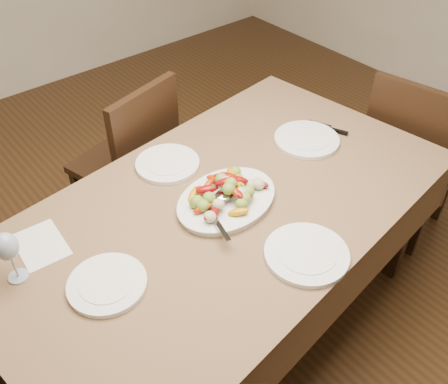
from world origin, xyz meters
name	(u,v)px	position (x,y,z in m)	size (l,w,h in m)	color
floor	(291,337)	(0.00, 0.00, 0.00)	(6.00, 6.00, 0.00)	#392311
dining_table	(224,270)	(-0.19, 0.26, 0.38)	(1.84, 1.04, 0.76)	brown
chair_far	(123,163)	(-0.18, 1.07, 0.47)	(0.42, 0.42, 0.95)	black
chair_right	(413,154)	(1.02, 0.17, 0.47)	(0.42, 0.42, 0.95)	black
serving_platter	(227,201)	(-0.18, 0.26, 0.77)	(0.41, 0.30, 0.02)	white
roasted_vegetables	(227,189)	(-0.18, 0.26, 0.83)	(0.33, 0.23, 0.09)	maroon
serving_spoon	(222,207)	(-0.24, 0.21, 0.81)	(0.28, 0.06, 0.03)	#9EA0A8
plate_left	(107,284)	(-0.72, 0.20, 0.77)	(0.25, 0.25, 0.02)	white
plate_right	(307,140)	(0.35, 0.34, 0.77)	(0.28, 0.28, 0.02)	white
plate_far	(168,164)	(-0.21, 0.59, 0.77)	(0.26, 0.26, 0.02)	white
plate_near	(307,254)	(-0.14, -0.12, 0.77)	(0.29, 0.29, 0.02)	white
wine_glass	(10,256)	(-0.92, 0.41, 0.86)	(0.08, 0.08, 0.20)	#8C99A5
menu_card	(41,245)	(-0.81, 0.50, 0.76)	(0.15, 0.21, 0.00)	silver
table_knife	(330,128)	(0.51, 0.34, 0.76)	(0.02, 0.20, 0.01)	#9EA0A8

